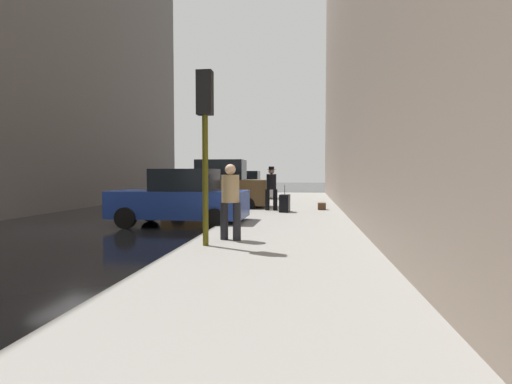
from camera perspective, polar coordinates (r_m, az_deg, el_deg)
The scene contains 11 objects.
ground_plane at distance 13.06m, azimuth -23.17°, elevation -4.80°, with size 120.00×120.00×0.00m, color black.
sidewalk at distance 11.29m, azimuth 4.24°, elevation -5.36°, with size 4.00×40.00×0.15m, color gray.
parked_blue_sedan at distance 12.80m, azimuth -10.67°, elevation -0.96°, with size 4.23×2.11×1.79m.
parked_bronze_suv at distance 17.92m, azimuth -5.45°, elevation 0.69°, with size 4.62×2.09×2.25m.
parked_silver_sedan at distance 24.07m, azimuth -2.18°, elevation 0.78°, with size 4.22×2.10×1.79m.
fire_hydrant at distance 19.11m, azimuth 0.82°, elevation -0.78°, with size 0.42×0.22×0.70m.
traffic_light at distance 8.39m, azimuth -7.29°, elevation 10.23°, with size 0.32×0.32×3.60m.
pedestrian_with_fedora at distance 16.21m, azimuth 2.21°, elevation 0.86°, with size 0.52×0.46×1.78m.
pedestrian_in_tan_coat at distance 8.97m, azimuth -3.68°, elevation -0.82°, with size 0.53×0.50×1.71m.
rolling_suitcase at distance 15.51m, azimuth 4.12°, elevation -1.62°, with size 0.41×0.59×1.04m.
duffel_bag at distance 16.72m, azimuth 9.38°, elevation -2.02°, with size 0.32×0.44×0.28m.
Camera 1 is at (6.57, -11.16, 1.65)m, focal length 28.00 mm.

